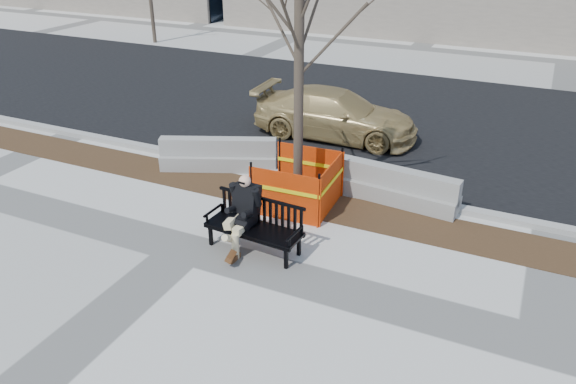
% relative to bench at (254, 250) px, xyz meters
% --- Properties ---
extents(ground, '(120.00, 120.00, 0.00)m').
position_rel_bench_xyz_m(ground, '(-1.16, -0.49, 0.00)').
color(ground, beige).
rests_on(ground, ground).
extents(mulch_strip, '(40.00, 1.20, 0.02)m').
position_rel_bench_xyz_m(mulch_strip, '(-1.16, 2.11, 0.00)').
color(mulch_strip, '#47301C').
rests_on(mulch_strip, ground).
extents(asphalt_street, '(60.00, 10.40, 0.01)m').
position_rel_bench_xyz_m(asphalt_street, '(-1.16, 8.31, 0.00)').
color(asphalt_street, black).
rests_on(asphalt_street, ground).
extents(curb, '(60.00, 0.25, 0.12)m').
position_rel_bench_xyz_m(curb, '(-1.16, 3.06, 0.06)').
color(curb, '#9E9B93').
rests_on(curb, ground).
extents(bench, '(1.87, 0.78, 0.97)m').
position_rel_bench_xyz_m(bench, '(0.00, 0.00, 0.00)').
color(bench, black).
rests_on(bench, ground).
extents(seated_man, '(0.66, 1.03, 1.38)m').
position_rel_bench_xyz_m(seated_man, '(-0.25, 0.07, 0.00)').
color(seated_man, black).
rests_on(seated_man, ground).
extents(tree_fence, '(2.37, 2.37, 5.72)m').
position_rel_bench_xyz_m(tree_fence, '(0.00, 1.94, 0.00)').
color(tree_fence, '#E93706').
rests_on(tree_fence, ground).
extents(sedan, '(4.51, 1.97, 1.29)m').
position_rel_bench_xyz_m(sedan, '(-0.70, 6.03, 0.00)').
color(sedan, tan).
rests_on(sedan, ground).
extents(jersey_barrier_left, '(2.75, 1.58, 0.79)m').
position_rel_bench_xyz_m(jersey_barrier_left, '(-2.46, 2.82, 0.00)').
color(jersey_barrier_left, gray).
rests_on(jersey_barrier_left, ground).
extents(jersey_barrier_right, '(2.80, 0.82, 0.79)m').
position_rel_bench_xyz_m(jersey_barrier_right, '(1.78, 2.93, 0.00)').
color(jersey_barrier_right, gray).
rests_on(jersey_barrier_right, ground).
extents(far_tree_left, '(2.52, 2.52, 5.28)m').
position_rel_bench_xyz_m(far_tree_left, '(-12.87, 14.12, 0.00)').
color(far_tree_left, brown).
rests_on(far_tree_left, ground).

